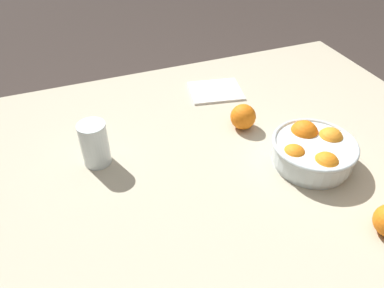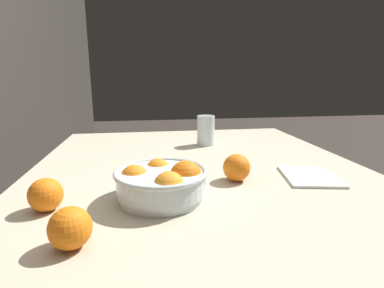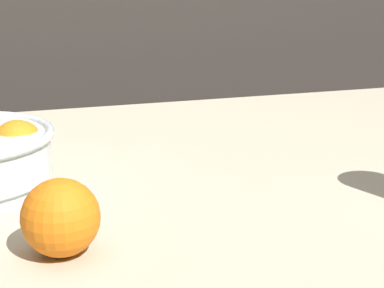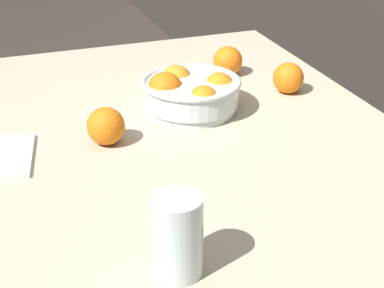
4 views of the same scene
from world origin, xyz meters
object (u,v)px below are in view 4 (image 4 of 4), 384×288
Objects in this scene: fruit_bowl at (190,92)px; orange_loose_aside at (288,78)px; orange_loose_near_bowl at (106,126)px; orange_loose_front at (228,61)px; juice_glass at (177,238)px.

fruit_bowl is 0.27m from orange_loose_aside.
orange_loose_near_bowl is at bearing -75.72° from orange_loose_aside.
orange_loose_near_bowl is 1.03× the size of orange_loose_front.
orange_loose_front is at bearing -151.11° from orange_loose_aside.
fruit_bowl is 1.79× the size of juice_glass.
orange_loose_near_bowl is at bearing -65.58° from fruit_bowl.
orange_loose_front is (-0.30, 0.40, -0.00)m from orange_loose_near_bowl.
orange_loose_aside is (0.17, 0.09, -0.00)m from orange_loose_front.
orange_loose_aside is (-0.59, 0.49, -0.02)m from juice_glass.
orange_loose_front is at bearing 137.47° from fruit_bowl.
orange_loose_aside is at bearing 28.89° from orange_loose_front.
juice_glass reaches higher than orange_loose_aside.
juice_glass reaches higher than fruit_bowl.
juice_glass is at bearing 0.14° from orange_loose_near_bowl.
orange_loose_aside is (-0.13, 0.50, -0.00)m from orange_loose_near_bowl.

